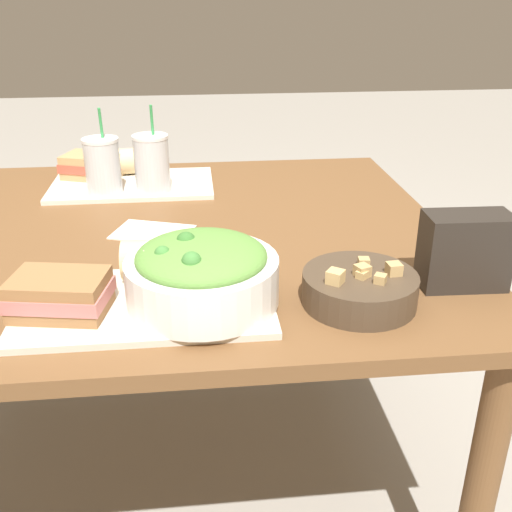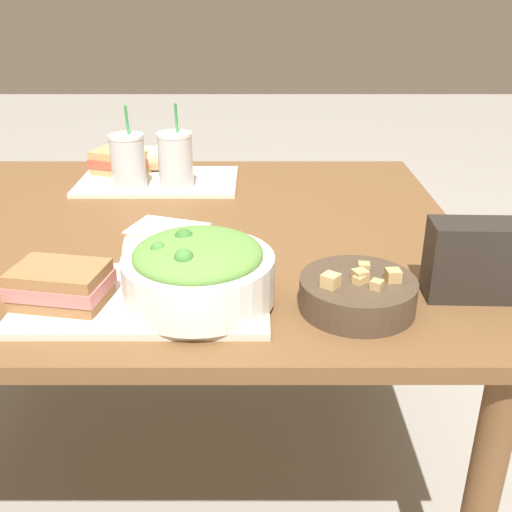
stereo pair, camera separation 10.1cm
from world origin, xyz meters
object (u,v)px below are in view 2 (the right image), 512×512
Objects in this scene: salad_bowl at (200,270)px; napkin_folded at (170,228)px; sandwich_far at (124,161)px; drink_cup_dark at (130,163)px; baguette_near at (160,255)px; baguette_far at (162,158)px; soup_bowl at (359,293)px; drink_cup_red at (178,162)px; chip_bag at (474,260)px; sandwich_near at (62,284)px.

salad_bowl is 1.31× the size of napkin_folded.
drink_cup_dark is at bearing -52.54° from sandwich_far.
salad_bowl is 2.26× the size of baguette_near.
sandwich_far is 0.11m from baguette_far.
drink_cup_red reaches higher than soup_bowl.
baguette_far is 0.18m from drink_cup_red.
baguette_far is at bearing 133.32° from chip_bag.
salad_bowl is 1.40× the size of sandwich_far.
drink_cup_dark is at bearing 180.00° from drink_cup_red.
sandwich_near is 1.60× the size of baguette_far.
drink_cup_dark is (-0.00, 0.61, 0.03)m from sandwich_near.
soup_bowl is 0.89× the size of drink_cup_red.
sandwich_far is 1.03m from chip_bag.
sandwich_far is 0.83× the size of drink_cup_red.
baguette_near is 0.67m from baguette_far.
napkin_folded is (-0.10, 0.35, -0.07)m from salad_bowl.
baguette_far is at bearing 96.22° from sandwich_near.
sandwich_far is at bearing 108.76° from drink_cup_dark.
drink_cup_dark is 0.90m from chip_bag.
sandwich_far is at bearing 95.98° from baguette_far.
baguette_near is at bearing -54.26° from sandwich_far.
sandwich_near is 0.70m from chip_bag.
baguette_far is 0.43m from napkin_folded.
baguette_near and baguette_far have the same top height.
soup_bowl is 0.37m from baguette_near.
napkin_folded is (-0.02, 0.25, -0.05)m from baguette_near.
drink_cup_red is 1.14× the size of napkin_folded.
baguette_near is at bearing 162.16° from soup_bowl.
napkin_folded is (0.01, -0.26, -0.08)m from drink_cup_red.
sandwich_far is 1.70× the size of baguette_far.
baguette_near reaches higher than sandwich_near.
soup_bowl is at bearing -165.02° from chip_bag.
sandwich_far is at bearing 140.62° from drink_cup_red.
baguette_near is 0.51× the size of drink_cup_red.
soup_bowl is 0.51m from napkin_folded.
drink_cup_dark is at bearing 117.09° from napkin_folded.
baguette_far reaches higher than sandwich_near.
drink_cup_dark reaches higher than sandwich_far.
chip_bag reaches higher than sandwich_near.
soup_bowl is (0.27, -0.01, -0.04)m from salad_bowl.
sandwich_near is 0.88× the size of napkin_folded.
sandwich_far is (-0.20, 0.64, -0.00)m from baguette_near.
sandwich_near is 0.78m from baguette_far.
drink_cup_red is (0.12, 0.00, 0.00)m from drink_cup_dark.
baguette_far is 0.50× the size of drink_cup_dark.
salad_bowl is at bearing -173.59° from baguette_far.
salad_bowl is at bearing -73.67° from napkin_folded.
soup_bowl is 1.01× the size of napkin_folded.
salad_bowl reaches higher than sandwich_far.
drink_cup_dark reaches higher than chip_bag.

